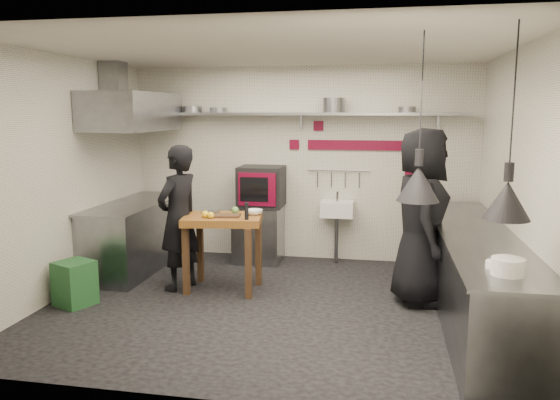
% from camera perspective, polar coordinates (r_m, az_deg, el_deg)
% --- Properties ---
extents(floor, '(5.00, 5.00, 0.00)m').
position_cam_1_polar(floor, '(6.26, -0.74, -10.90)').
color(floor, black).
rests_on(floor, ground).
extents(ceiling, '(5.00, 5.00, 0.00)m').
position_cam_1_polar(ceiling, '(5.91, -0.80, 15.52)').
color(ceiling, beige).
rests_on(ceiling, floor).
extents(wall_back, '(5.00, 0.04, 2.80)m').
position_cam_1_polar(wall_back, '(7.98, 2.23, 3.81)').
color(wall_back, beige).
rests_on(wall_back, floor).
extents(wall_front, '(5.00, 0.04, 2.80)m').
position_cam_1_polar(wall_front, '(3.91, -6.88, -1.92)').
color(wall_front, beige).
rests_on(wall_front, floor).
extents(wall_left, '(0.04, 4.20, 2.80)m').
position_cam_1_polar(wall_left, '(6.87, -21.69, 2.28)').
color(wall_left, beige).
rests_on(wall_left, floor).
extents(wall_right, '(0.04, 4.20, 2.80)m').
position_cam_1_polar(wall_right, '(5.96, 23.52, 1.20)').
color(wall_right, beige).
rests_on(wall_right, floor).
extents(red_band_horiz, '(1.70, 0.02, 0.14)m').
position_cam_1_polar(red_band_horiz, '(7.86, 9.12, 5.66)').
color(red_band_horiz, '#60061F').
rests_on(red_band_horiz, wall_back).
extents(red_band_vert, '(0.14, 0.02, 1.10)m').
position_cam_1_polar(red_band_vert, '(7.90, 13.39, 2.05)').
color(red_band_vert, '#60061F').
rests_on(red_band_vert, wall_back).
extents(red_tile_a, '(0.14, 0.02, 0.14)m').
position_cam_1_polar(red_tile_a, '(7.89, 4.04, 7.73)').
color(red_tile_a, '#60061F').
rests_on(red_tile_a, wall_back).
extents(red_tile_b, '(0.14, 0.02, 0.14)m').
position_cam_1_polar(red_tile_b, '(7.95, 1.50, 5.82)').
color(red_tile_b, '#60061F').
rests_on(red_tile_b, wall_back).
extents(back_shelf, '(4.60, 0.34, 0.04)m').
position_cam_1_polar(back_shelf, '(7.77, 2.06, 8.98)').
color(back_shelf, slate).
rests_on(back_shelf, wall_back).
extents(shelf_bracket_left, '(0.04, 0.06, 0.24)m').
position_cam_1_polar(shelf_bracket_left, '(8.41, -10.82, 8.16)').
color(shelf_bracket_left, slate).
rests_on(shelf_bracket_left, wall_back).
extents(shelf_bracket_mid, '(0.04, 0.06, 0.24)m').
position_cam_1_polar(shelf_bracket_mid, '(7.92, 2.23, 8.26)').
color(shelf_bracket_mid, slate).
rests_on(shelf_bracket_mid, wall_back).
extents(shelf_bracket_right, '(0.04, 0.06, 0.24)m').
position_cam_1_polar(shelf_bracket_right, '(7.86, 16.19, 7.90)').
color(shelf_bracket_right, slate).
rests_on(shelf_bracket_right, wall_back).
extents(pan_far_left, '(0.35, 0.35, 0.09)m').
position_cam_1_polar(pan_far_left, '(8.15, -9.10, 9.34)').
color(pan_far_left, slate).
rests_on(pan_far_left, back_shelf).
extents(pan_mid_left, '(0.30, 0.30, 0.07)m').
position_cam_1_polar(pan_mid_left, '(8.03, -6.44, 9.33)').
color(pan_mid_left, slate).
rests_on(pan_mid_left, back_shelf).
extents(stock_pot, '(0.40, 0.40, 0.20)m').
position_cam_1_polar(stock_pot, '(7.71, 5.64, 9.83)').
color(stock_pot, slate).
rests_on(stock_pot, back_shelf).
extents(pan_right, '(0.30, 0.30, 0.08)m').
position_cam_1_polar(pan_right, '(7.68, 13.13, 9.19)').
color(pan_right, slate).
rests_on(pan_right, back_shelf).
extents(oven_stand, '(0.66, 0.60, 0.80)m').
position_cam_1_polar(oven_stand, '(7.90, -2.25, -3.59)').
color(oven_stand, slate).
rests_on(oven_stand, floor).
extents(combi_oven, '(0.63, 0.59, 0.58)m').
position_cam_1_polar(combi_oven, '(7.84, -1.93, 1.43)').
color(combi_oven, black).
rests_on(combi_oven, oven_stand).
extents(oven_door, '(0.53, 0.03, 0.46)m').
position_cam_1_polar(oven_door, '(7.53, -2.42, 1.11)').
color(oven_door, '#60061F').
rests_on(oven_door, combi_oven).
extents(oven_glass, '(0.40, 0.02, 0.34)m').
position_cam_1_polar(oven_glass, '(7.53, -2.72, 1.11)').
color(oven_glass, black).
rests_on(oven_glass, oven_door).
extents(hand_sink, '(0.46, 0.34, 0.22)m').
position_cam_1_polar(hand_sink, '(7.82, 5.99, -0.93)').
color(hand_sink, white).
rests_on(hand_sink, wall_back).
extents(sink_tap, '(0.03, 0.03, 0.14)m').
position_cam_1_polar(sink_tap, '(7.79, 6.02, 0.37)').
color(sink_tap, slate).
rests_on(sink_tap, hand_sink).
extents(sink_drain, '(0.06, 0.06, 0.66)m').
position_cam_1_polar(sink_drain, '(7.87, 5.92, -4.13)').
color(sink_drain, slate).
rests_on(sink_drain, floor).
extents(utensil_rail, '(0.90, 0.02, 0.02)m').
position_cam_1_polar(utensil_rail, '(7.89, 6.14, 3.11)').
color(utensil_rail, slate).
rests_on(utensil_rail, wall_back).
extents(counter_right, '(0.70, 3.80, 0.90)m').
position_cam_1_polar(counter_right, '(6.08, 19.70, -7.58)').
color(counter_right, slate).
rests_on(counter_right, floor).
extents(counter_right_top, '(0.76, 3.90, 0.03)m').
position_cam_1_polar(counter_right_top, '(5.97, 19.94, -3.30)').
color(counter_right_top, slate).
rests_on(counter_right_top, counter_right).
extents(plate_stack, '(0.27, 0.27, 0.13)m').
position_cam_1_polar(plate_stack, '(4.49, 22.70, -6.44)').
color(plate_stack, white).
rests_on(plate_stack, counter_right_top).
extents(small_bowl_right, '(0.25, 0.25, 0.05)m').
position_cam_1_polar(small_bowl_right, '(4.67, 21.95, -6.30)').
color(small_bowl_right, white).
rests_on(small_bowl_right, counter_right_top).
extents(counter_left, '(0.70, 1.90, 0.90)m').
position_cam_1_polar(counter_left, '(7.76, -14.95, -3.76)').
color(counter_left, slate).
rests_on(counter_left, floor).
extents(counter_left_top, '(0.76, 2.00, 0.03)m').
position_cam_1_polar(counter_left_top, '(7.67, -15.09, -0.38)').
color(counter_left_top, slate).
rests_on(counter_left_top, counter_left).
extents(extractor_hood, '(0.78, 1.60, 0.50)m').
position_cam_1_polar(extractor_hood, '(7.55, -15.14, 8.89)').
color(extractor_hood, slate).
rests_on(extractor_hood, ceiling).
extents(hood_duct, '(0.28, 0.28, 0.50)m').
position_cam_1_polar(hood_duct, '(7.67, -16.99, 11.80)').
color(hood_duct, slate).
rests_on(hood_duct, ceiling).
extents(green_bin, '(0.48, 0.48, 0.50)m').
position_cam_1_polar(green_bin, '(6.60, -20.65, -8.14)').
color(green_bin, '#1F5326').
rests_on(green_bin, floor).
extents(prep_table, '(1.01, 0.77, 0.92)m').
position_cam_1_polar(prep_table, '(6.67, -5.96, -5.52)').
color(prep_table, brown).
rests_on(prep_table, floor).
extents(cutting_board, '(0.35, 0.27, 0.02)m').
position_cam_1_polar(cutting_board, '(6.51, -5.63, -1.62)').
color(cutting_board, '#452D1A').
rests_on(cutting_board, prep_table).
extents(pepper_mill, '(0.06, 0.06, 0.20)m').
position_cam_1_polar(pepper_mill, '(6.29, -3.51, -1.17)').
color(pepper_mill, black).
rests_on(pepper_mill, prep_table).
extents(lemon_a, '(0.10, 0.10, 0.09)m').
position_cam_1_polar(lemon_a, '(6.46, -7.82, -1.49)').
color(lemon_a, yellow).
rests_on(lemon_a, prep_table).
extents(lemon_b, '(0.10, 0.10, 0.08)m').
position_cam_1_polar(lemon_b, '(6.41, -7.25, -1.59)').
color(lemon_b, yellow).
rests_on(lemon_b, prep_table).
extents(veg_ball, '(0.09, 0.09, 0.09)m').
position_cam_1_polar(veg_ball, '(6.63, -4.71, -1.08)').
color(veg_ball, '#5E8E3E').
rests_on(veg_ball, prep_table).
extents(steel_tray, '(0.20, 0.13, 0.03)m').
position_cam_1_polar(steel_tray, '(6.74, -7.25, -1.26)').
color(steel_tray, slate).
rests_on(steel_tray, prep_table).
extents(bowl, '(0.22, 0.22, 0.06)m').
position_cam_1_polar(bowl, '(6.59, -2.71, -1.28)').
color(bowl, white).
rests_on(bowl, prep_table).
extents(heat_lamp_near, '(0.40, 0.40, 1.40)m').
position_cam_1_polar(heat_lamp_near, '(4.69, 14.50, 8.32)').
color(heat_lamp_near, black).
rests_on(heat_lamp_near, ceiling).
extents(heat_lamp_far, '(0.36, 0.36, 1.45)m').
position_cam_1_polar(heat_lamp_far, '(4.36, 23.11, 7.49)').
color(heat_lamp_far, black).
rests_on(heat_lamp_far, ceiling).
extents(chef_left, '(0.62, 0.75, 1.76)m').
position_cam_1_polar(chef_left, '(6.71, -10.55, -1.85)').
color(chef_left, black).
rests_on(chef_left, floor).
extents(chef_right, '(0.67, 0.99, 1.98)m').
position_cam_1_polar(chef_right, '(6.29, 14.57, -1.73)').
color(chef_right, black).
rests_on(chef_right, floor).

